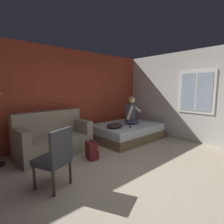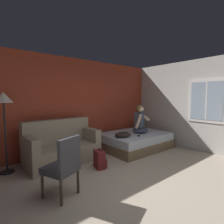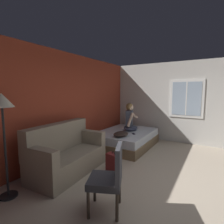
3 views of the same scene
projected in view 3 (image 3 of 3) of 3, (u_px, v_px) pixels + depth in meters
ground_plane at (181, 191)px, 3.03m from camera, size 40.00×40.00×0.00m
wall_back_accent at (59, 106)px, 4.35m from camera, size 11.16×0.16×2.70m
wall_side_with_window at (200, 103)px, 5.56m from camera, size 0.19×7.09×2.70m
bed at (126, 139)px, 5.51m from camera, size 2.04×1.52×0.48m
couch at (66, 154)px, 3.73m from camera, size 1.75×0.92×1.04m
side_chair at (110, 176)px, 2.48m from camera, size 0.61×0.61×0.98m
person_seated at (130, 119)px, 5.54m from camera, size 0.64×0.59×0.88m
backpack at (114, 163)px, 3.74m from camera, size 0.28×0.33×0.46m
throw_pillow at (121, 134)px, 4.81m from camera, size 0.54×0.45×0.14m
cell_phone at (134, 134)px, 5.12m from camera, size 0.15×0.15×0.01m
floor_lamp at (2, 110)px, 2.71m from camera, size 0.36×0.36×1.70m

